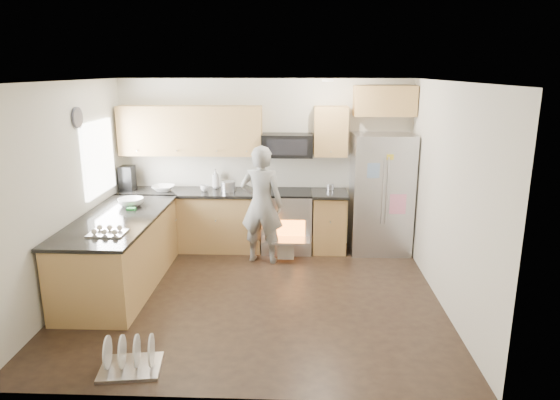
{
  "coord_description": "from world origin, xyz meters",
  "views": [
    {
      "loc": [
        0.54,
        -5.67,
        2.73
      ],
      "look_at": [
        0.29,
        0.5,
        1.11
      ],
      "focal_mm": 32.0,
      "sensor_mm": 36.0,
      "label": 1
    }
  ],
  "objects_px": {
    "stove_range": "(287,207)",
    "person": "(262,205)",
    "dish_rack": "(130,360)",
    "refrigerator": "(381,194)"
  },
  "relations": [
    {
      "from": "person",
      "to": "refrigerator",
      "type": "bearing_deg",
      "value": -152.5
    },
    {
      "from": "dish_rack",
      "to": "person",
      "type": "bearing_deg",
      "value": 69.78
    },
    {
      "from": "stove_range",
      "to": "refrigerator",
      "type": "relative_size",
      "value": 0.99
    },
    {
      "from": "stove_range",
      "to": "person",
      "type": "height_order",
      "value": "stove_range"
    },
    {
      "from": "refrigerator",
      "to": "dish_rack",
      "type": "distance_m",
      "value": 4.41
    },
    {
      "from": "stove_range",
      "to": "dish_rack",
      "type": "relative_size",
      "value": 2.93
    },
    {
      "from": "refrigerator",
      "to": "person",
      "type": "relative_size",
      "value": 1.06
    },
    {
      "from": "stove_range",
      "to": "dish_rack",
      "type": "bearing_deg",
      "value": -112.66
    },
    {
      "from": "stove_range",
      "to": "refrigerator",
      "type": "distance_m",
      "value": 1.44
    },
    {
      "from": "stove_range",
      "to": "dish_rack",
      "type": "distance_m",
      "value": 3.62
    }
  ]
}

